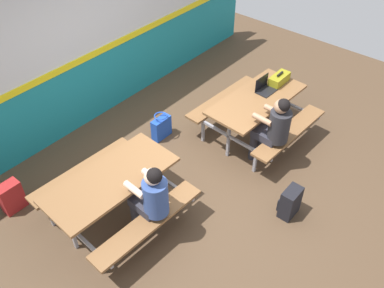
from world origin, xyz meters
The scene contains 11 objects.
ground_plane centered at (0.00, 0.00, -0.01)m, with size 10.00×10.00×0.02m, color #4C3826.
accent_backdrop centered at (0.00, 2.23, 1.25)m, with size 8.00×0.14×2.60m.
picnic_table_left centered at (-1.28, 0.27, 0.57)m, with size 1.70×1.63×0.74m.
picnic_table_right centered at (1.28, -0.16, 0.57)m, with size 1.70×1.63×0.74m.
student_nearer centered at (-1.15, -0.29, 0.71)m, with size 0.37×0.53×1.21m.
student_further centered at (0.90, -0.70, 0.71)m, with size 0.37×0.53×1.21m.
laptop_dark centered at (1.52, -0.14, 0.79)m, with size 0.33×0.24×0.22m.
toolbox_grey centered at (1.86, -0.19, 0.81)m, with size 0.40×0.18×0.18m.
backpack_dark centered at (-2.07, 1.46, 0.22)m, with size 0.30×0.22×0.44m.
tote_bag_bright centered at (0.31, 0.95, 0.19)m, with size 0.34×0.21×0.43m.
satchel_spare centered at (0.23, -1.43, 0.22)m, with size 0.30×0.22×0.44m.
Camera 1 is at (-3.29, -2.71, 4.35)m, focal length 38.46 mm.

